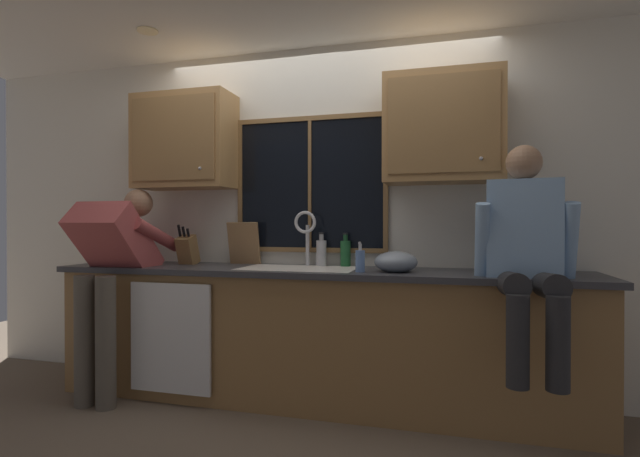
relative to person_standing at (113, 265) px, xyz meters
name	(u,v)px	position (x,y,z in m)	size (l,w,h in m)	color
back_wall	(325,218)	(1.38, 0.64, 0.34)	(6.00, 0.12, 2.55)	silver
ceiling_downlight_left	(147,31)	(0.30, -0.02, 1.61)	(0.14, 0.14, 0.01)	#FFEAB2
window_glass	(310,184)	(1.28, 0.57, 0.59)	(1.10, 0.02, 0.95)	black
window_frame_top	(310,118)	(1.28, 0.56, 1.08)	(1.17, 0.02, 0.04)	brown
window_frame_bottom	(310,250)	(1.28, 0.56, 0.10)	(1.17, 0.02, 0.04)	brown
window_frame_left	(240,186)	(0.71, 0.56, 0.59)	(0.04, 0.02, 0.95)	brown
window_frame_right	(386,182)	(1.85, 0.56, 0.59)	(0.04, 0.02, 0.95)	brown
window_mullion_center	(310,184)	(1.28, 0.56, 0.59)	(0.02, 0.02, 0.95)	brown
lower_cabinet_run	(312,338)	(1.38, 0.29, -0.50)	(3.60, 0.58, 0.88)	olive
countertop	(311,272)	(1.38, 0.27, -0.04)	(3.66, 0.62, 0.04)	#38383D
dishwasher_front	(170,338)	(0.47, -0.03, -0.48)	(0.60, 0.02, 0.74)	white
upper_cabinet_left	(185,142)	(0.32, 0.41, 0.92)	(0.77, 0.36, 0.72)	#A87A47
upper_cabinet_right	(443,128)	(2.24, 0.41, 0.92)	(0.77, 0.36, 0.72)	#A87A47
sink	(298,282)	(1.28, 0.28, -0.11)	(0.80, 0.46, 0.21)	white
faucet	(307,231)	(1.29, 0.46, 0.24)	(0.18, 0.09, 0.40)	silver
person_standing	(113,265)	(0.00, 0.00, 0.00)	(0.53, 0.72, 1.49)	#595147
person_sitting_on_counter	(526,246)	(2.70, 0.01, 0.17)	(0.54, 0.61, 1.26)	#262628
knife_block	(188,250)	(0.37, 0.37, 0.09)	(0.12, 0.18, 0.32)	olive
cutting_board	(244,243)	(0.77, 0.50, 0.14)	(0.25, 0.02, 0.33)	#997047
mixing_bowl	(396,262)	(1.96, 0.23, 0.05)	(0.28, 0.28, 0.14)	#8C99A8
soap_dispenser	(360,260)	(1.74, 0.14, 0.06)	(0.06, 0.07, 0.19)	#668CCC
bottle_green_glass	(321,252)	(1.39, 0.50, 0.08)	(0.07, 0.07, 0.24)	#B7B7BC
bottle_tall_clear	(345,253)	(1.57, 0.51, 0.08)	(0.07, 0.07, 0.24)	#1E592D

